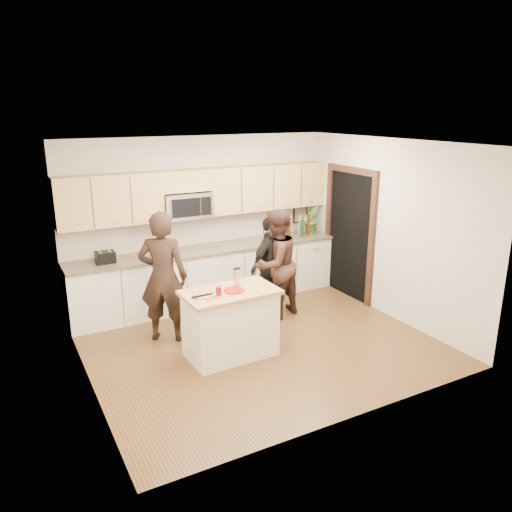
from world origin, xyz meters
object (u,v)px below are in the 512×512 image
toaster (105,257)px  woman_right (271,265)px  woman_center (275,264)px  island (230,323)px  woman_left (163,277)px

toaster → woman_right: (2.34, -0.80, -0.25)m
toaster → woman_right: woman_right is taller
toaster → woman_center: 2.51m
woman_center → woman_right: size_ratio=1.09×
woman_center → toaster: bearing=-41.5°
island → woman_right: size_ratio=0.79×
island → toaster: size_ratio=4.45×
woman_right → woman_center: bearing=57.9°
island → woman_center: size_ratio=0.72×
island → woman_right: bearing=38.9°
toaster → woman_left: size_ratio=0.15×
woman_center → woman_right: bearing=-119.2°
island → woman_center: 1.47m
woman_right → island: bearing=19.3°
toaster → woman_center: size_ratio=0.16×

